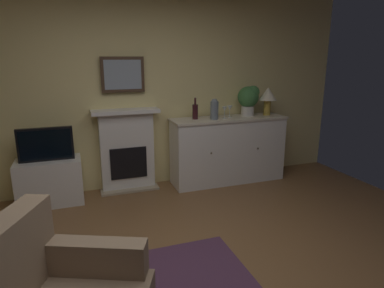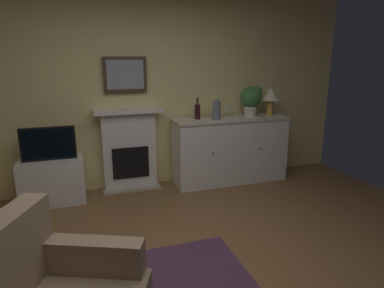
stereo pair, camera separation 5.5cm
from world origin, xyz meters
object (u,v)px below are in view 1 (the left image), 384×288
at_px(wine_bottle, 195,111).
at_px(wine_glass_left, 225,110).
at_px(fireplace_unit, 127,150).
at_px(table_lamp, 268,96).
at_px(vase_decorative, 214,109).
at_px(tv_cabinet, 50,182).
at_px(potted_plant_small, 249,98).
at_px(sideboard_cabinet, 228,150).
at_px(framed_picture, 123,75).
at_px(wine_glass_center, 230,109).
at_px(tv_set, 46,144).

bearing_deg(wine_bottle, wine_glass_left, -10.72).
distance_m(fireplace_unit, wine_glass_left, 1.44).
relative_size(table_lamp, vase_decorative, 1.42).
height_order(wine_bottle, tv_cabinet, wine_bottle).
xyz_separation_m(wine_bottle, wine_glass_left, (0.40, -0.08, 0.01)).
xyz_separation_m(wine_glass_left, potted_plant_small, (0.41, 0.08, 0.13)).
relative_size(sideboard_cabinet, wine_glass_left, 9.96).
bearing_deg(framed_picture, fireplace_unit, -90.00).
xyz_separation_m(wine_glass_center, tv_set, (-2.41, -0.04, -0.30)).
xyz_separation_m(framed_picture, tv_cabinet, (-0.98, -0.21, -1.26)).
xyz_separation_m(fireplace_unit, framed_picture, (0.00, 0.05, 0.99)).
height_order(fireplace_unit, sideboard_cabinet, fireplace_unit).
xyz_separation_m(vase_decorative, tv_cabinet, (-2.14, 0.06, -0.80)).
height_order(tv_set, potted_plant_small, potted_plant_small).
distance_m(tv_set, potted_plant_small, 2.75).
bearing_deg(sideboard_cabinet, potted_plant_small, 7.77).
relative_size(vase_decorative, tv_cabinet, 0.38).
height_order(sideboard_cabinet, wine_bottle, wine_bottle).
relative_size(tv_cabinet, potted_plant_small, 1.74).
xyz_separation_m(tv_cabinet, potted_plant_small, (2.71, 0.03, 0.91)).
relative_size(sideboard_cabinet, tv_cabinet, 2.19).
relative_size(vase_decorative, tv_set, 0.45).
height_order(wine_glass_left, tv_set, wine_glass_left).
distance_m(framed_picture, tv_cabinet, 1.61).
xyz_separation_m(table_lamp, wine_glass_center, (-0.58, 0.03, -0.16)).
height_order(table_lamp, wine_glass_left, table_lamp).
distance_m(sideboard_cabinet, vase_decorative, 0.65).
height_order(fireplace_unit, potted_plant_small, potted_plant_small).
bearing_deg(vase_decorative, wine_glass_left, 6.62).
bearing_deg(wine_bottle, fireplace_unit, 171.86).
xyz_separation_m(framed_picture, potted_plant_small, (1.74, -0.18, -0.35)).
distance_m(fireplace_unit, wine_bottle, 1.05).
distance_m(framed_picture, tv_set, 1.27).
distance_m(fireplace_unit, vase_decorative, 1.30).
bearing_deg(table_lamp, sideboard_cabinet, -180.00).
distance_m(sideboard_cabinet, tv_cabinet, 2.39).
bearing_deg(tv_set, potted_plant_small, 1.13).
xyz_separation_m(wine_bottle, wine_glass_center, (0.51, -0.01, 0.01)).
bearing_deg(tv_set, tv_cabinet, 90.00).
xyz_separation_m(sideboard_cabinet, tv_set, (-2.38, -0.01, 0.29)).
bearing_deg(tv_cabinet, wine_bottle, 0.91).
height_order(vase_decorative, tv_set, vase_decorative).
bearing_deg(fireplace_unit, wine_glass_left, -8.93).
distance_m(fireplace_unit, framed_picture, 0.99).
height_order(fireplace_unit, wine_glass_center, same).
distance_m(table_lamp, wine_bottle, 1.11).
relative_size(wine_bottle, vase_decorative, 1.03).
height_order(fireplace_unit, tv_cabinet, fireplace_unit).
xyz_separation_m(framed_picture, wine_glass_left, (1.33, -0.25, -0.48)).
distance_m(fireplace_unit, sideboard_cabinet, 1.42).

